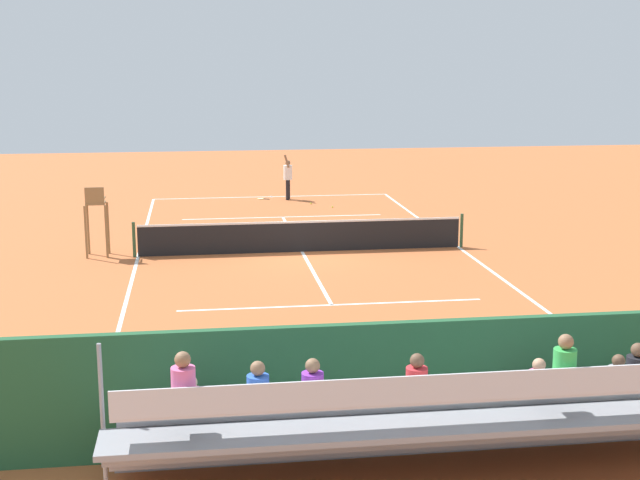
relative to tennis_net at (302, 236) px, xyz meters
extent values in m
plane|color=#BC6033|center=(0.00, 0.00, -0.50)|extent=(60.00, 60.00, 0.00)
cube|color=white|center=(0.00, -11.00, -0.50)|extent=(10.00, 0.10, 0.01)
cube|color=white|center=(0.00, 11.00, -0.50)|extent=(10.00, 0.10, 0.01)
cube|color=white|center=(-5.00, 0.00, -0.50)|extent=(0.10, 22.00, 0.01)
cube|color=white|center=(5.00, 0.00, -0.50)|extent=(0.10, 22.00, 0.01)
cube|color=white|center=(0.00, -6.05, -0.50)|extent=(7.50, 0.10, 0.01)
cube|color=white|center=(0.00, 6.05, -0.50)|extent=(7.50, 0.10, 0.01)
cube|color=white|center=(0.00, 0.00, -0.50)|extent=(0.10, 12.10, 0.01)
cube|color=white|center=(0.00, -11.00, -0.50)|extent=(0.10, 0.30, 0.01)
cube|color=black|center=(0.00, 0.00, -0.05)|extent=(10.00, 0.02, 0.91)
cube|color=white|center=(0.00, 0.00, 0.44)|extent=(10.00, 0.04, 0.06)
cylinder|color=#2D5133|center=(-5.10, 0.00, 0.03)|extent=(0.10, 0.10, 1.07)
cylinder|color=#2D5133|center=(5.10, 0.00, 0.03)|extent=(0.10, 0.10, 1.07)
cube|color=#235633|center=(0.00, 14.00, 0.50)|extent=(18.00, 0.16, 2.00)
cube|color=gray|center=(0.00, 14.35, -0.28)|extent=(9.00, 0.10, 0.45)
cube|color=gray|center=(0.00, 14.70, -0.09)|extent=(9.00, 0.80, 0.08)
cube|color=gray|center=(0.00, 14.32, -0.28)|extent=(9.00, 0.04, 0.45)
cube|color=silver|center=(0.00, 14.80, 0.33)|extent=(8.60, 0.36, 0.04)
cube|color=silver|center=(0.00, 14.98, 0.53)|extent=(8.60, 0.03, 0.36)
cube|color=gray|center=(0.00, 15.50, 0.36)|extent=(9.00, 0.80, 0.08)
cube|color=gray|center=(0.00, 15.12, 0.17)|extent=(9.00, 0.04, 0.45)
cube|color=silver|center=(0.00, 15.60, 0.78)|extent=(8.60, 0.36, 0.04)
cube|color=silver|center=(0.00, 15.78, 0.98)|extent=(8.60, 0.03, 0.36)
cube|color=gray|center=(0.00, 16.30, 0.81)|extent=(9.00, 0.80, 0.08)
cube|color=gray|center=(0.00, 15.92, 0.62)|extent=(9.00, 0.04, 0.45)
cube|color=silver|center=(0.00, 16.40, 1.23)|extent=(8.60, 0.36, 0.04)
cube|color=silver|center=(0.00, 16.58, 1.43)|extent=(8.60, 0.03, 0.36)
cylinder|color=gray|center=(4.50, 15.50, 0.67)|extent=(0.06, 0.06, 2.35)
cube|color=#2D2D33|center=(1.73, 15.43, 0.82)|extent=(0.32, 0.40, 0.12)
cylinder|color=purple|center=(1.73, 15.55, 1.10)|extent=(0.30, 0.30, 0.45)
sphere|color=#8C6647|center=(1.73, 15.55, 1.43)|extent=(0.20, 0.20, 0.20)
cube|color=#2D2D33|center=(-2.88, 15.43, 0.82)|extent=(0.32, 0.40, 0.12)
cylinder|color=black|center=(-2.88, 15.55, 1.10)|extent=(0.30, 0.30, 0.45)
sphere|color=brown|center=(-2.88, 15.55, 1.43)|extent=(0.20, 0.20, 0.20)
cube|color=#2D2D33|center=(2.46, 15.43, 0.82)|extent=(0.32, 0.40, 0.12)
cylinder|color=blue|center=(2.46, 15.55, 1.10)|extent=(0.30, 0.30, 0.45)
sphere|color=#8C6647|center=(2.46, 15.55, 1.43)|extent=(0.20, 0.20, 0.20)
cube|color=#2D2D33|center=(-1.77, 14.63, 0.37)|extent=(0.32, 0.40, 0.12)
cylinder|color=pink|center=(-1.77, 14.75, 0.65)|extent=(0.30, 0.30, 0.45)
sphere|color=tan|center=(-1.77, 14.75, 0.98)|extent=(0.20, 0.20, 0.20)
cube|color=#2D2D33|center=(0.30, 15.43, 0.82)|extent=(0.32, 0.40, 0.12)
cylinder|color=red|center=(0.30, 15.55, 1.10)|extent=(0.30, 0.30, 0.45)
sphere|color=brown|center=(0.30, 15.55, 1.43)|extent=(0.20, 0.20, 0.20)
cube|color=#2D2D33|center=(3.42, 16.23, 1.27)|extent=(0.32, 0.40, 0.12)
cylinder|color=pink|center=(3.42, 16.35, 1.55)|extent=(0.30, 0.30, 0.45)
sphere|color=#8C6647|center=(3.42, 16.35, 1.88)|extent=(0.20, 0.20, 0.20)
cube|color=#2D2D33|center=(-3.02, 14.63, 0.37)|extent=(0.32, 0.40, 0.12)
cylinder|color=#9399A3|center=(-3.02, 14.75, 0.65)|extent=(0.30, 0.30, 0.45)
sphere|color=brown|center=(-3.02, 14.75, 0.98)|extent=(0.20, 0.20, 0.20)
cube|color=#2D2D33|center=(-1.45, 16.23, 1.27)|extent=(0.32, 0.40, 0.12)
cylinder|color=green|center=(-1.45, 16.35, 1.55)|extent=(0.30, 0.30, 0.45)
sphere|color=#8C6647|center=(-1.45, 16.35, 1.88)|extent=(0.20, 0.20, 0.20)
cube|color=#2D2D33|center=(3.36, 14.63, 0.37)|extent=(0.32, 0.40, 0.12)
cylinder|color=pink|center=(3.36, 14.75, 0.65)|extent=(0.30, 0.30, 0.45)
sphere|color=beige|center=(3.36, 14.75, 0.98)|extent=(0.20, 0.20, 0.20)
cylinder|color=olive|center=(5.90, -0.59, 0.30)|extent=(0.07, 0.07, 1.60)
cylinder|color=olive|center=(6.50, -0.59, 0.30)|extent=(0.07, 0.07, 1.60)
cylinder|color=olive|center=(5.90, 0.01, 0.30)|extent=(0.07, 0.07, 1.60)
cylinder|color=olive|center=(6.50, 0.01, 0.30)|extent=(0.07, 0.07, 1.60)
cube|color=olive|center=(6.20, -0.29, 1.13)|extent=(0.56, 0.56, 0.06)
cube|color=olive|center=(6.20, -0.05, 1.40)|extent=(0.56, 0.06, 0.48)
cube|color=olive|center=(5.94, -0.29, 1.28)|extent=(0.04, 0.48, 0.04)
cube|color=olive|center=(6.46, -0.29, 1.28)|extent=(0.04, 0.48, 0.04)
cube|color=#9E754C|center=(-2.34, 13.20, -0.05)|extent=(1.80, 0.40, 0.05)
cylinder|color=#9E754C|center=(-3.09, 13.20, -0.28)|extent=(0.06, 0.06, 0.45)
cylinder|color=#9E754C|center=(-1.59, 13.20, -0.28)|extent=(0.06, 0.06, 0.45)
cube|color=#9E754C|center=(-2.34, 13.38, 0.25)|extent=(1.80, 0.04, 0.36)
cube|color=#B22D2D|center=(-0.80, 13.40, -0.32)|extent=(0.90, 0.36, 0.36)
cylinder|color=black|center=(-0.66, -10.22, -0.08)|extent=(0.14, 0.14, 0.85)
cylinder|color=black|center=(-0.60, -10.01, -0.08)|extent=(0.14, 0.14, 0.85)
cylinder|color=white|center=(-0.63, -10.12, 0.65)|extent=(0.45, 0.45, 0.60)
sphere|color=#8C6647|center=(-0.63, -10.12, 1.06)|extent=(0.22, 0.22, 0.22)
cylinder|color=#8C6647|center=(-0.56, -9.91, 1.15)|extent=(0.26, 0.16, 0.55)
cylinder|color=#8C6647|center=(-0.69, -10.33, 0.68)|extent=(0.11, 0.11, 0.50)
cylinder|color=black|center=(0.27, -10.32, -0.49)|extent=(0.26, 0.17, 0.03)
torus|color=#D8CC4C|center=(0.50, -10.46, -0.49)|extent=(0.42, 0.42, 0.02)
cylinder|color=white|center=(0.50, -10.46, -0.49)|extent=(0.25, 0.25, 0.00)
sphere|color=#CCDB33|center=(-2.18, -7.86, -0.47)|extent=(0.07, 0.07, 0.07)
sphere|color=#CCDB33|center=(-1.43, -8.81, -0.47)|extent=(0.07, 0.07, 0.07)
camera|label=1|loc=(3.20, 26.68, 5.49)|focal=49.85mm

